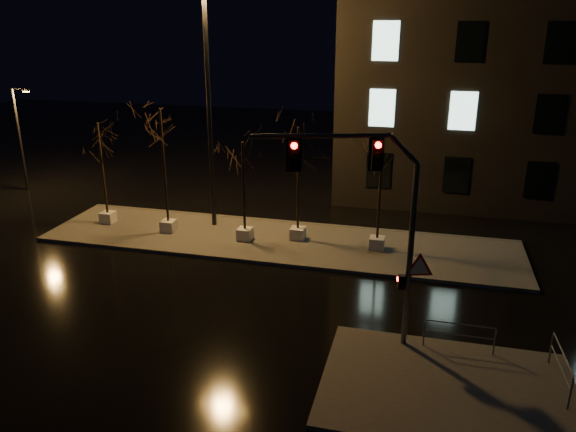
# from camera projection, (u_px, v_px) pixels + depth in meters

# --- Properties ---
(ground) EXTENTS (90.00, 90.00, 0.00)m
(ground) POSITION_uv_depth(u_px,v_px,m) (235.00, 302.00, 20.65)
(ground) COLOR black
(ground) RESTS_ON ground
(median) EXTENTS (22.00, 5.00, 0.15)m
(median) POSITION_uv_depth(u_px,v_px,m) (277.00, 241.00, 26.11)
(median) COLOR #4B4843
(median) RESTS_ON ground
(sidewalk_corner) EXTENTS (7.00, 5.00, 0.15)m
(sidewalk_corner) POSITION_uv_depth(u_px,v_px,m) (447.00, 389.00, 15.70)
(sidewalk_corner) COLOR #4B4843
(sidewalk_corner) RESTS_ON ground
(building) EXTENTS (25.00, 12.00, 15.00)m
(building) POSITION_uv_depth(u_px,v_px,m) (574.00, 63.00, 31.38)
(building) COLOR black
(building) RESTS_ON ground
(tree_0) EXTENTS (1.80, 1.80, 5.18)m
(tree_0) POSITION_uv_depth(u_px,v_px,m) (100.00, 146.00, 26.93)
(tree_0) COLOR silver
(tree_0) RESTS_ON median
(tree_1) EXTENTS (1.80, 1.80, 6.08)m
(tree_1) POSITION_uv_depth(u_px,v_px,m) (162.00, 137.00, 25.55)
(tree_1) COLOR silver
(tree_1) RESTS_ON median
(tree_2) EXTENTS (1.80, 1.80, 4.71)m
(tree_2) POSITION_uv_depth(u_px,v_px,m) (243.00, 165.00, 24.89)
(tree_2) COLOR silver
(tree_2) RESTS_ON median
(tree_3) EXTENTS (1.80, 1.80, 5.39)m
(tree_3) POSITION_uv_depth(u_px,v_px,m) (298.00, 153.00, 24.78)
(tree_3) COLOR silver
(tree_3) RESTS_ON median
(tree_4) EXTENTS (1.80, 1.80, 5.14)m
(tree_4) POSITION_uv_depth(u_px,v_px,m) (381.00, 164.00, 23.72)
(tree_4) COLOR silver
(tree_4) RESTS_ON median
(traffic_signal_mast) EXTENTS (5.33, 1.55, 6.72)m
(traffic_signal_mast) POSITION_uv_depth(u_px,v_px,m) (376.00, 212.00, 16.30)
(traffic_signal_mast) COLOR #52555A
(traffic_signal_mast) RESTS_ON sidewalk_corner
(streetlight_main) EXTENTS (2.76, 0.47, 11.04)m
(streetlight_main) POSITION_uv_depth(u_px,v_px,m) (208.00, 95.00, 25.85)
(streetlight_main) COLOR black
(streetlight_main) RESTS_ON median
(streetlight_far) EXTENTS (1.20, 0.21, 6.10)m
(streetlight_far) POSITION_uv_depth(u_px,v_px,m) (21.00, 135.00, 32.96)
(streetlight_far) COLOR black
(streetlight_far) RESTS_ON ground
(guard_rail_a) EXTENTS (2.14, 0.06, 0.92)m
(guard_rail_a) POSITION_uv_depth(u_px,v_px,m) (459.00, 333.00, 17.23)
(guard_rail_a) COLOR #52555A
(guard_rail_a) RESTS_ON sidewalk_corner
(guard_rail_b) EXTENTS (0.15, 2.21, 1.05)m
(guard_rail_b) POSITION_uv_depth(u_px,v_px,m) (561.00, 364.00, 15.55)
(guard_rail_b) COLOR #52555A
(guard_rail_b) RESTS_ON sidewalk_corner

